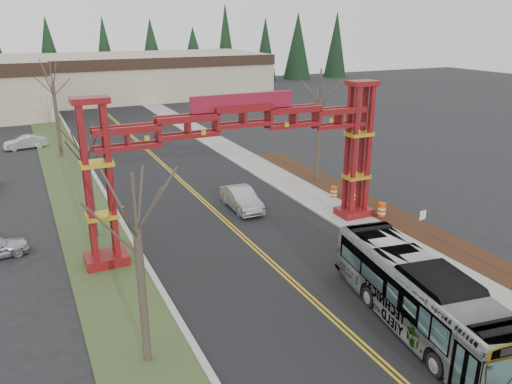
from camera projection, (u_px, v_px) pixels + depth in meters
road at (204, 202)px, 35.86m from camera, size 12.00×110.00×0.02m
lane_line_left at (202, 202)px, 35.80m from camera, size 0.12×100.00×0.01m
lane_line_right at (206, 201)px, 35.90m from camera, size 0.12×100.00×0.01m
curb_right at (279, 189)px, 38.34m from camera, size 0.30×110.00×0.15m
sidewalk_right at (296, 187)px, 38.93m from camera, size 2.60×110.00×0.14m
landscape_strip at (474, 258)px, 27.20m from camera, size 2.60×50.00×0.12m
grass_median at (89, 219)px, 32.59m from camera, size 4.00×110.00×0.08m
curb_left at (117, 214)px, 33.33m from camera, size 0.30×110.00×0.15m
gateway_arch at (243, 140)px, 27.94m from camera, size 18.20×1.60×8.90m
retail_building_east at (149, 75)px, 85.69m from camera, size 38.00×20.30×7.00m
conifer_treeline at (79, 55)px, 91.03m from camera, size 116.10×5.60×13.00m
transit_bus at (420, 296)px, 20.70m from camera, size 4.12×11.03×3.00m
silver_sedan at (241, 199)px, 34.23m from camera, size 1.68×4.57×1.50m
parked_car_far_a at (25, 142)px, 50.56m from camera, size 4.14×1.89×1.32m
bare_tree_median_near at (137, 230)px, 17.32m from camera, size 3.08×3.08×7.52m
bare_tree_median_mid at (87, 157)px, 28.37m from camera, size 3.06×3.06×7.02m
bare_tree_median_far at (53, 86)px, 45.53m from camera, size 3.33×3.33×8.94m
bare_tree_right_far at (320, 99)px, 38.45m from camera, size 3.48×3.48×8.93m
street_sign at (422, 220)px, 28.71m from camera, size 0.47×0.09×2.04m
barrel_south at (382, 210)px, 32.83m from camera, size 0.55×0.55×1.01m
barrel_mid at (353, 196)px, 35.49m from camera, size 0.54×0.54×1.00m
barrel_north at (334, 193)px, 36.43m from camera, size 0.48×0.48×0.89m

